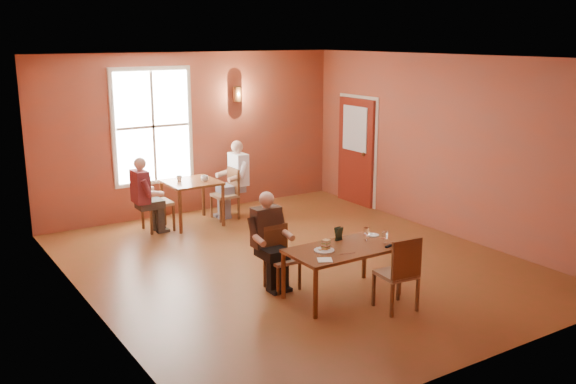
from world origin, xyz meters
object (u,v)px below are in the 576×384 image
diner_main (283,244)px  chair_diner_maroon (157,201)px  chair_diner_white (225,194)px  diner_maroon (155,194)px  chair_empty (396,272)px  main_table (342,272)px  chair_diner_main (282,258)px  second_table (192,203)px  diner_white (226,182)px

diner_main → chair_diner_maroon: 3.47m
chair_diner_white → diner_maroon: 1.34m
chair_empty → diner_maroon: diner_maroon is taller
diner_main → diner_maroon: size_ratio=0.98×
main_table → chair_diner_main: chair_diner_main is taller
second_table → chair_diner_white: 0.65m
chair_diner_maroon → diner_maroon: diner_maroon is taller
chair_empty → diner_white: size_ratio=0.70×
second_table → chair_diner_white: chair_diner_white is taller
chair_diner_main → second_table: 3.42m
diner_main → chair_diner_maroon: bearing=-83.5°
diner_white → chair_diner_maroon: diner_white is taller
diner_white → chair_diner_maroon: size_ratio=1.34×
main_table → diner_maroon: 4.18m
chair_diner_main → chair_empty: chair_empty is taller
chair_empty → second_table: 4.75m
main_table → chair_empty: chair_empty is taller
chair_empty → chair_diner_maroon: bearing=109.7°
chair_diner_main → chair_diner_maroon: size_ratio=0.83×
chair_diner_white → diner_main: bearing=165.2°
main_table → chair_diner_white: (0.41, 4.06, 0.13)m
main_table → chair_diner_maroon: chair_diner_maroon is taller
chair_diner_maroon → main_table: bearing=12.4°
diner_maroon → chair_empty: bearing=14.8°
chair_diner_main → chair_diner_white: 3.53m
chair_diner_main → diner_white: bearing=-105.4°
chair_diner_maroon → chair_diner_white: bearing=90.0°
second_table → chair_diner_maroon: size_ratio=0.88×
diner_main → diner_white: size_ratio=0.92×
chair_diner_maroon → diner_maroon: 0.13m
chair_diner_white → chair_diner_maroon: size_ratio=0.91×
chair_diner_main → diner_white: 3.55m
chair_diner_main → diner_maroon: 3.44m
second_table → diner_white: (0.68, 0.00, 0.29)m
chair_diner_main → diner_main: size_ratio=0.67×
diner_maroon → second_table: bearing=90.0°
second_table → diner_white: bearing=0.0°
main_table → chair_diner_main: bearing=127.6°
diner_white → diner_maroon: diner_white is taller
chair_diner_main → chair_empty: (0.83, -1.31, 0.05)m
diner_main → chair_empty: diner_main is taller
second_table → chair_diner_maroon: chair_diner_maroon is taller
chair_empty → chair_diner_maroon: size_ratio=0.93×
chair_diner_white → main_table: bearing=174.3°
chair_diner_main → chair_empty: bearing=122.4°
diner_main → chair_empty: 1.53m
main_table → diner_white: bearing=83.8°
second_table → diner_maroon: size_ratio=0.70×
chair_diner_main → diner_maroon: (-0.42, 3.41, 0.22)m
chair_diner_maroon → chair_diner_main: bearing=6.5°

